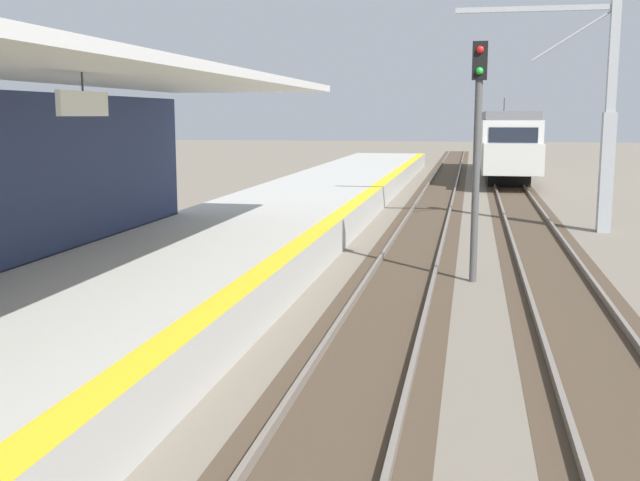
# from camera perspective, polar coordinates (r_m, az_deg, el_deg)

# --- Properties ---
(station_platform) EXTENTS (5.00, 80.00, 0.91)m
(station_platform) POSITION_cam_1_polar(r_m,az_deg,el_deg) (17.91, -8.09, -1.09)
(station_platform) COLOR #B7B5AD
(station_platform) RESTS_ON ground
(track_pair_nearest_platform) EXTENTS (2.34, 120.00, 0.16)m
(track_pair_nearest_platform) POSITION_cam_1_polar(r_m,az_deg,el_deg) (20.99, 7.03, -0.66)
(track_pair_nearest_platform) COLOR #4C3D2D
(track_pair_nearest_platform) RESTS_ON ground
(track_pair_middle) EXTENTS (2.34, 120.00, 0.16)m
(track_pair_middle) POSITION_cam_1_polar(r_m,az_deg,el_deg) (21.03, 16.31, -0.95)
(track_pair_middle) COLOR #4C3D2D
(track_pair_middle) RESTS_ON ground
(approaching_train) EXTENTS (2.93, 19.60, 4.76)m
(approaching_train) POSITION_cam_1_polar(r_m,az_deg,el_deg) (47.07, 13.65, 7.24)
(approaching_train) COLOR silver
(approaching_train) RESTS_ON ground
(rail_signal_post) EXTENTS (0.32, 0.34, 5.20)m
(rail_signal_post) POSITION_cam_1_polar(r_m,az_deg,el_deg) (16.99, 11.64, 7.56)
(rail_signal_post) COLOR #4C4C4C
(rail_signal_post) RESTS_ON ground
(catenary_pylon_far_side) EXTENTS (5.00, 0.40, 7.50)m
(catenary_pylon_far_side) POSITION_cam_1_polar(r_m,az_deg,el_deg) (25.53, 20.09, 8.63)
(catenary_pylon_far_side) COLOR #9EA3A8
(catenary_pylon_far_side) RESTS_ON ground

